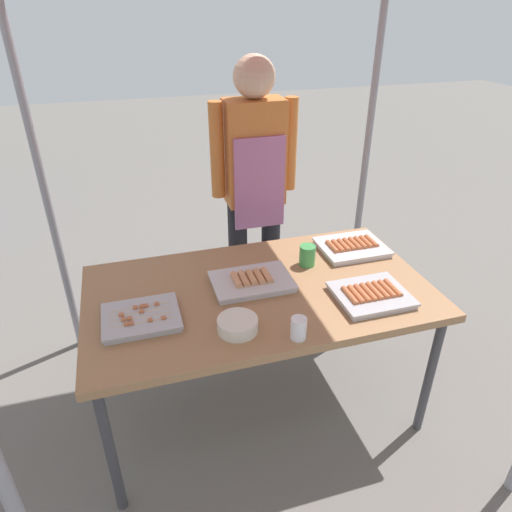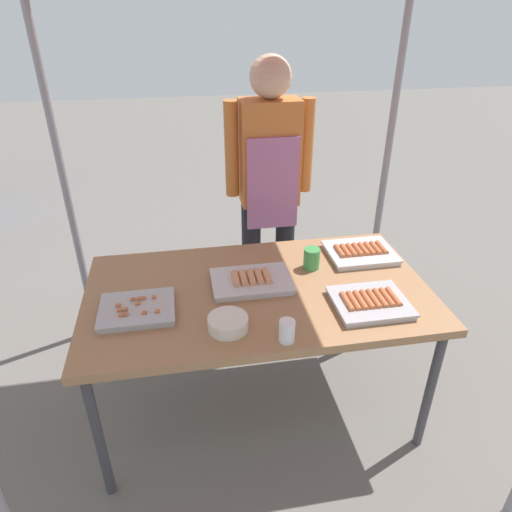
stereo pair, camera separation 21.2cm
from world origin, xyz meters
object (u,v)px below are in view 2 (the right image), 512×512
Objects in this scene: tray_spring_rolls at (360,252)px; drink_cup_by_wok at (312,258)px; tray_pork_links at (370,302)px; tray_grilled_sausages at (251,281)px; tray_meat_skewers at (137,309)px; stall_table at (258,298)px; vendor_woman at (269,178)px; condiment_bowl at (228,323)px; drink_cup_near_edge at (287,331)px.

drink_cup_by_wok reaches higher than tray_spring_rolls.
tray_pork_links is at bearing -105.92° from tray_spring_rolls.
tray_grilled_sausages reaches higher than tray_meat_skewers.
vendor_woman reaches higher than stall_table.
condiment_bowl reaches higher than tray_grilled_sausages.
tray_grilled_sausages is 0.64m from tray_spring_rolls.
drink_cup_by_wok is (-0.29, -0.07, 0.03)m from tray_spring_rolls.
tray_spring_rolls is at bearing 15.30° from tray_meat_skewers.
tray_grilled_sausages is 0.35m from condiment_bowl.
drink_cup_by_wok is at bearing 15.59° from tray_meat_skewers.
condiment_bowl reaches higher than tray_spring_rolls.
condiment_bowl is 0.63m from drink_cup_by_wok.
tray_meat_skewers is 3.38× the size of drink_cup_near_edge.
tray_meat_skewers reaches higher than stall_table.
condiment_bowl reaches higher than stall_table.
tray_pork_links is 0.19× the size of vendor_woman.
drink_cup_near_edge is (0.07, -0.43, 0.03)m from tray_grilled_sausages.
vendor_woman is at bearing 75.07° from stall_table.
condiment_bowl is (0.37, -0.18, 0.01)m from tray_meat_skewers.
stall_table is 0.56m from tray_meat_skewers.
tray_grilled_sausages reaches higher than tray_spring_rolls.
condiment_bowl is at bearing 70.05° from vendor_woman.
stall_table is 4.92× the size of tray_pork_links.
tray_meat_skewers is 1.18m from tray_spring_rolls.
condiment_bowl reaches higher than tray_meat_skewers.
tray_grilled_sausages is 3.95× the size of drink_cup_near_edge.
vendor_woman is (0.21, 0.78, 0.31)m from stall_table.
vendor_woman is (-0.38, 0.56, 0.24)m from tray_spring_rolls.
drink_cup_near_edge is (0.22, -0.12, 0.02)m from condiment_bowl.
vendor_woman is at bearing 82.13° from drink_cup_near_edge.
tray_pork_links is 0.40m from drink_cup_by_wok.
tray_pork_links is at bearing 21.54° from drink_cup_near_edge.
drink_cup_near_edge is at bearing -158.46° from tray_pork_links.
tray_grilled_sausages reaches higher than tray_pork_links.
tray_meat_skewers is 1.02m from tray_pork_links.
vendor_woman reaches higher than tray_meat_skewers.
vendor_woman is at bearing 123.98° from tray_spring_rolls.
tray_grilled_sausages is 0.55m from tray_pork_links.
stall_table is at bearing -62.48° from tray_grilled_sausages.
drink_cup_near_edge is at bearing -80.68° from tray_grilled_sausages.
tray_meat_skewers is 1.91× the size of condiment_bowl.
tray_grilled_sausages is 1.09× the size of tray_spring_rolls.
tray_pork_links is 3.42× the size of drink_cup_near_edge.
stall_table is at bearing -159.60° from tray_spring_rolls.
stall_table is 0.52m from tray_pork_links.
tray_pork_links reaches higher than tray_meat_skewers.
tray_meat_skewers is at bearing -165.49° from tray_grilled_sausages.
stall_table is at bearing 9.52° from tray_meat_skewers.
drink_cup_by_wok is at bearing 98.04° from vendor_woman.
tray_meat_skewers is at bearing 172.78° from tray_pork_links.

